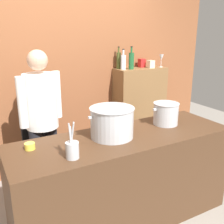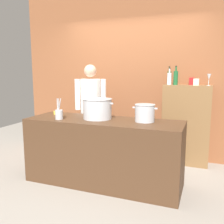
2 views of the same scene
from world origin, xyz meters
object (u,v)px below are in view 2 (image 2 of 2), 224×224
Objects in this scene: butter_jar at (56,113)px; wine_bottle_green at (176,78)px; stockpot_large at (97,109)px; utensil_crock at (59,114)px; wine_bottle_olive at (169,77)px; wine_glass_short at (209,77)px; spice_tin_red at (192,81)px; stockpot_small at (145,113)px; wine_bottle_clear at (169,78)px; spice_tin_cream at (196,82)px; chef at (91,106)px.

wine_bottle_green is (1.63, 1.01, 0.52)m from butter_jar.
stockpot_large is 0.53m from utensil_crock.
wine_bottle_olive is 1.65× the size of wine_glass_short.
spice_tin_red reaches higher than butter_jar.
spice_tin_red is at bearing 22.94° from wine_bottle_green.
wine_glass_short is at bearing 54.18° from stockpot_small.
wine_bottle_green reaches higher than stockpot_large.
spice_tin_cream is at bearing -6.75° from wine_bottle_clear.
stockpot_large is 1.42× the size of stockpot_small.
stockpot_large reaches higher than butter_jar.
spice_tin_cream is at bearing 41.38° from stockpot_large.
wine_bottle_olive is at bearing 176.24° from spice_tin_red.
chef is at bearing 89.04° from utensil_crock.
spice_tin_red reaches higher than utensil_crock.
wine_bottle_olive is at bearing 166.98° from wine_glass_short.
wine_bottle_clear is 2.59× the size of spice_tin_cream.
spice_tin_cream reaches higher than butter_jar.
stockpot_large is 1.67m from spice_tin_cream.
utensil_crock is 2.19m from spice_tin_cream.
wine_bottle_green is (1.38, 1.33, 0.47)m from utensil_crock.
spice_tin_cream is (0.32, -0.01, -0.07)m from wine_bottle_green.
wine_bottle_green is at bearing -18.57° from wine_bottle_clear.
stockpot_large is at bearing -133.87° from spice_tin_red.
wine_bottle_green is at bearing 76.80° from stockpot_small.
spice_tin_cream reaches higher than utensil_crock.
wine_bottle_clear reaches higher than stockpot_small.
spice_tin_red is (0.36, 0.07, -0.04)m from wine_bottle_clear.
stockpot_large is 1.50× the size of wine_bottle_green.
wine_bottle_green is 1.02× the size of wine_bottle_olive.
wine_bottle_clear is (1.26, 0.40, 0.47)m from chef.
wine_bottle_green is 2.58× the size of spice_tin_red.
utensil_crock is at bearing -138.68° from spice_tin_red.
stockpot_small is 2.73× the size of spice_tin_red.
chef is at bearing -168.25° from spice_tin_cream.
chef reaches higher than utensil_crock.
spice_tin_cream is (0.43, -0.05, -0.05)m from wine_bottle_clear.
utensil_crock is 3.38× the size of butter_jar.
utensil_crock is at bearing -166.81° from stockpot_small.
spice_tin_red is (0.37, -0.02, -0.06)m from wine_bottle_olive.
chef is 5.07× the size of stockpot_small.
stockpot_small is 1.27m from wine_bottle_olive.
spice_tin_red is (0.25, 0.11, -0.06)m from wine_bottle_green.
wine_glass_short is at bearing 37.42° from stockpot_large.
stockpot_small is at bearing -97.32° from wine_bottle_clear.
wine_bottle_green reaches higher than wine_bottle_olive.
wine_bottle_olive is (1.25, 1.46, 0.47)m from utensil_crock.
stockpot_small is (1.12, -0.70, 0.05)m from chef.
chef is 0.87m from stockpot_large.
wine_glass_short is at bearing -13.02° from wine_bottle_olive.
wine_bottle_green is 0.51m from wine_glass_short.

